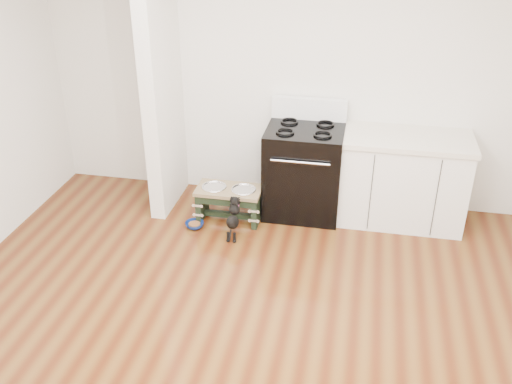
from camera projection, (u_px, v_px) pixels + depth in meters
The scene contains 8 objects.
ground at pixel (231, 352), 4.17m from camera, with size 5.00×5.00×0.00m, color #491F0D.
room_shell at pixel (225, 149), 3.40m from camera, with size 5.00×5.00×5.00m.
partition_wall at pixel (161, 79), 5.55m from camera, with size 0.15×0.80×2.70m, color silver.
oven_range at pixel (304, 169), 5.77m from camera, with size 0.76×0.69×1.14m.
cabinet_run at pixel (403, 179), 5.62m from camera, with size 1.24×0.64×0.91m.
dog_feeder at pixel (229, 198), 5.71m from camera, with size 0.65×0.35×0.37m.
puppy at pixel (233, 217), 5.45m from camera, with size 0.11×0.33×0.40m.
floor_bowl at pixel (195, 225), 5.68m from camera, with size 0.20×0.20×0.06m.
Camera 1 is at (0.80, -3.02, 3.01)m, focal length 40.00 mm.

